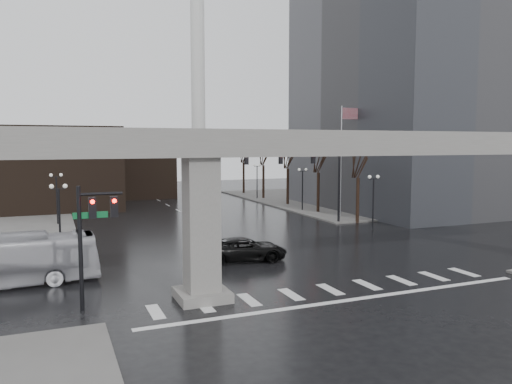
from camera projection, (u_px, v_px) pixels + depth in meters
ground at (321, 285)px, 28.29m from camera, size 160.00×160.00×0.00m
sidewalk_ne at (354, 199)px, 71.27m from camera, size 28.00×36.00×0.15m
elevated_guideway at (342, 163)px, 28.10m from camera, size 48.00×2.60×8.70m
office_tower at (417, 37)px, 60.81m from camera, size 22.00×26.00×42.00m
building_far_left at (50, 168)px, 61.13m from camera, size 16.00×14.00×10.00m
building_far_mid at (137, 170)px, 74.98m from camera, size 10.00×10.00×8.00m
smokestack at (198, 106)px, 71.60m from camera, size 3.60×3.60×30.00m
signal_mast_arm at (306, 166)px, 48.44m from camera, size 12.12×0.43×8.00m
signal_left_pole at (92, 226)px, 23.70m from camera, size 2.30×0.30×6.00m
flagpole_assembly at (344, 148)px, 53.61m from camera, size 2.06×0.12×12.00m
lamp_right_0 at (373, 193)px, 45.96m from camera, size 1.22×0.32×5.11m
lamp_right_1 at (302, 182)px, 58.84m from camera, size 1.22×0.32×5.11m
lamp_right_2 at (257, 175)px, 71.72m from camera, size 1.22×0.32×5.11m
lamp_left_0 at (59, 207)px, 35.70m from camera, size 1.22×0.32×5.11m
lamp_left_1 at (57, 190)px, 48.59m from camera, size 1.22×0.32×5.11m
lamp_left_2 at (55, 180)px, 61.47m from camera, size 1.22×0.32×5.11m
tree_right_0 at (358, 195)px, 50.11m from camera, size 1.09×1.58×7.50m
tree_right_1 at (318, 188)px, 57.47m from camera, size 1.09×1.61×7.67m
tree_right_2 at (288, 183)px, 64.82m from camera, size 1.10×1.63×7.85m
tree_right_3 at (264, 178)px, 72.17m from camera, size 1.11×1.66×8.02m
tree_right_4 at (244, 175)px, 79.53m from camera, size 1.12×1.69×8.19m
pickup_truck at (245, 249)px, 34.08m from camera, size 6.09×3.65×1.58m
city_bus at (0, 262)px, 27.63m from camera, size 10.53×2.60×2.93m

